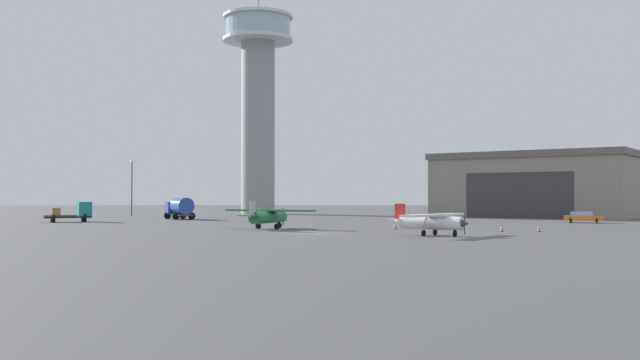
{
  "coord_description": "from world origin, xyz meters",
  "views": [
    {
      "loc": [
        0.83,
        -62.99,
        3.21
      ],
      "look_at": [
        0.7,
        33.79,
        5.43
      ],
      "focal_mm": 40.3,
      "sensor_mm": 36.0,
      "label": 1
    }
  ],
  "objects_px": {
    "airplane_green": "(269,216)",
    "light_post_east": "(133,183)",
    "traffic_cone_near_right": "(396,226)",
    "control_tower": "(259,91)",
    "traffic_cone_near_left": "(540,228)",
    "truck_flatbed_teal": "(76,212)",
    "car_orange": "(584,217)",
    "truck_fuel_tanker_blue": "(181,208)",
    "traffic_cone_mid_apron": "(503,228)",
    "airplane_white": "(431,221)"
  },
  "relations": [
    {
      "from": "car_orange",
      "to": "traffic_cone_mid_apron",
      "type": "distance_m",
      "value": 26.31
    },
    {
      "from": "traffic_cone_mid_apron",
      "to": "truck_fuel_tanker_blue",
      "type": "bearing_deg",
      "value": 136.3
    },
    {
      "from": "airplane_green",
      "to": "traffic_cone_near_left",
      "type": "bearing_deg",
      "value": -78.17
    },
    {
      "from": "airplane_green",
      "to": "light_post_east",
      "type": "xyz_separation_m",
      "value": [
        -25.6,
        46.3,
        4.08
      ]
    },
    {
      "from": "airplane_white",
      "to": "traffic_cone_near_left",
      "type": "bearing_deg",
      "value": 68.78
    },
    {
      "from": "airplane_white",
      "to": "light_post_east",
      "type": "relative_size",
      "value": 0.85
    },
    {
      "from": "traffic_cone_near_right",
      "to": "truck_flatbed_teal",
      "type": "bearing_deg",
      "value": 152.78
    },
    {
      "from": "car_orange",
      "to": "airplane_green",
      "type": "bearing_deg",
      "value": -133.95
    },
    {
      "from": "traffic_cone_near_left",
      "to": "truck_flatbed_teal",
      "type": "bearing_deg",
      "value": 153.51
    },
    {
      "from": "light_post_east",
      "to": "truck_flatbed_teal",
      "type": "bearing_deg",
      "value": -90.48
    },
    {
      "from": "airplane_white",
      "to": "traffic_cone_near_left",
      "type": "relative_size",
      "value": 11.67
    },
    {
      "from": "airplane_white",
      "to": "light_post_east",
      "type": "xyz_separation_m",
      "value": [
        -39.72,
        58.5,
        4.18
      ]
    },
    {
      "from": "traffic_cone_mid_apron",
      "to": "airplane_white",
      "type": "bearing_deg",
      "value": -136.3
    },
    {
      "from": "airplane_green",
      "to": "truck_flatbed_teal",
      "type": "xyz_separation_m",
      "value": [
        -25.82,
        19.78,
        -0.08
      ]
    },
    {
      "from": "airplane_green",
      "to": "truck_fuel_tanker_blue",
      "type": "xyz_separation_m",
      "value": [
        -14.48,
        29.8,
        0.35
      ]
    },
    {
      "from": "airplane_green",
      "to": "car_orange",
      "type": "height_order",
      "value": "airplane_green"
    },
    {
      "from": "truck_fuel_tanker_blue",
      "to": "traffic_cone_mid_apron",
      "type": "height_order",
      "value": "truck_fuel_tanker_blue"
    },
    {
      "from": "truck_fuel_tanker_blue",
      "to": "traffic_cone_mid_apron",
      "type": "relative_size",
      "value": 10.09
    },
    {
      "from": "airplane_white",
      "to": "truck_fuel_tanker_blue",
      "type": "relative_size",
      "value": 1.25
    },
    {
      "from": "truck_flatbed_teal",
      "to": "car_orange",
      "type": "height_order",
      "value": "truck_flatbed_teal"
    },
    {
      "from": "airplane_white",
      "to": "control_tower",
      "type": "bearing_deg",
      "value": 142.72
    },
    {
      "from": "traffic_cone_near_right",
      "to": "control_tower",
      "type": "bearing_deg",
      "value": 107.05
    },
    {
      "from": "truck_fuel_tanker_blue",
      "to": "traffic_cone_near_left",
      "type": "xyz_separation_m",
      "value": [
        39.46,
        -35.34,
        -1.33
      ]
    },
    {
      "from": "traffic_cone_near_right",
      "to": "traffic_cone_near_left",
      "type": "bearing_deg",
      "value": -24.2
    },
    {
      "from": "airplane_green",
      "to": "traffic_cone_near_left",
      "type": "distance_m",
      "value": 25.61
    },
    {
      "from": "airplane_green",
      "to": "light_post_east",
      "type": "bearing_deg",
      "value": 53.26
    },
    {
      "from": "traffic_cone_mid_apron",
      "to": "car_orange",
      "type": "bearing_deg",
      "value": 54.4
    },
    {
      "from": "control_tower",
      "to": "traffic_cone_mid_apron",
      "type": "distance_m",
      "value": 75.65
    },
    {
      "from": "airplane_white",
      "to": "light_post_east",
      "type": "distance_m",
      "value": 70.84
    },
    {
      "from": "control_tower",
      "to": "traffic_cone_near_left",
      "type": "distance_m",
      "value": 77.46
    },
    {
      "from": "truck_fuel_tanker_blue",
      "to": "airplane_white",
      "type": "bearing_deg",
      "value": -175.17
    },
    {
      "from": "airplane_white",
      "to": "car_orange",
      "type": "relative_size",
      "value": 1.61
    },
    {
      "from": "airplane_white",
      "to": "car_orange",
      "type": "height_order",
      "value": "airplane_white"
    },
    {
      "from": "traffic_cone_near_left",
      "to": "light_post_east",
      "type": "bearing_deg",
      "value": 134.3
    },
    {
      "from": "car_orange",
      "to": "traffic_cone_near_left",
      "type": "height_order",
      "value": "car_orange"
    },
    {
      "from": "truck_fuel_tanker_blue",
      "to": "airplane_green",
      "type": "bearing_deg",
      "value": 176.49
    },
    {
      "from": "control_tower",
      "to": "truck_flatbed_teal",
      "type": "relative_size",
      "value": 6.67
    },
    {
      "from": "control_tower",
      "to": "traffic_cone_mid_apron",
      "type": "bearing_deg",
      "value": -67.06
    },
    {
      "from": "traffic_cone_near_right",
      "to": "traffic_cone_mid_apron",
      "type": "height_order",
      "value": "traffic_cone_near_right"
    },
    {
      "from": "control_tower",
      "to": "light_post_east",
      "type": "distance_m",
      "value": 30.1
    },
    {
      "from": "airplane_green",
      "to": "light_post_east",
      "type": "distance_m",
      "value": 53.06
    },
    {
      "from": "traffic_cone_near_right",
      "to": "airplane_green",
      "type": "bearing_deg",
      "value": -179.71
    },
    {
      "from": "light_post_east",
      "to": "traffic_cone_near_right",
      "type": "relative_size",
      "value": 14.5
    },
    {
      "from": "traffic_cone_near_right",
      "to": "traffic_cone_mid_apron",
      "type": "bearing_deg",
      "value": -28.02
    },
    {
      "from": "light_post_east",
      "to": "traffic_cone_mid_apron",
      "type": "xyz_separation_m",
      "value": [
        47.39,
        -51.17,
        -5.09
      ]
    },
    {
      "from": "truck_flatbed_teal",
      "to": "control_tower",
      "type": "bearing_deg",
      "value": 37.88
    },
    {
      "from": "airplane_white",
      "to": "traffic_cone_mid_apron",
      "type": "xyz_separation_m",
      "value": [
        7.68,
        7.34,
        -0.91
      ]
    },
    {
      "from": "airplane_white",
      "to": "traffic_cone_mid_apron",
      "type": "height_order",
      "value": "airplane_white"
    },
    {
      "from": "truck_flatbed_teal",
      "to": "light_post_east",
      "type": "distance_m",
      "value": 26.84
    },
    {
      "from": "car_orange",
      "to": "light_post_east",
      "type": "bearing_deg",
      "value": 176.65
    }
  ]
}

